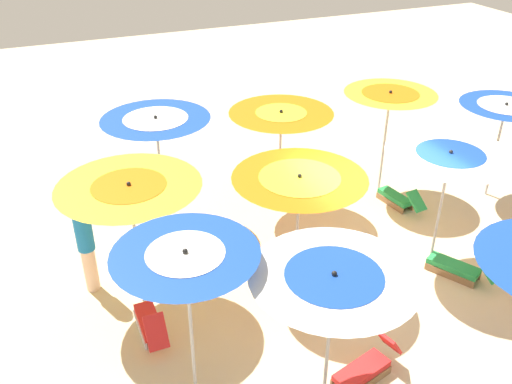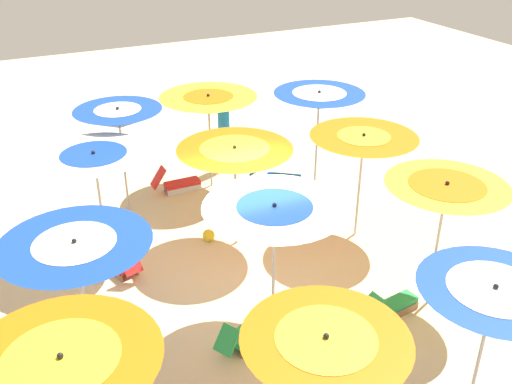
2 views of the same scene
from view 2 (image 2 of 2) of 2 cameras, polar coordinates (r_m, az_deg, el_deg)
ground at (r=11.20m, az=-0.55°, el=-8.84°), size 38.01×38.01×0.04m
beach_umbrella_0 at (r=6.57m, az=-18.31°, el=-16.35°), size 2.09×2.09×2.48m
beach_umbrella_1 at (r=6.79m, az=6.77°, el=-15.14°), size 1.93×1.93×2.29m
beach_umbrella_2 at (r=8.05m, az=22.17°, el=-9.56°), size 1.96×1.96×2.26m
beach_umbrella_3 at (r=8.80m, az=-17.19°, el=-5.55°), size 2.22×2.22×2.21m
beach_umbrella_4 at (r=8.98m, az=1.81°, el=-2.43°), size 2.24×2.24×2.39m
beach_umbrella_5 at (r=9.95m, az=18.04°, el=-0.14°), size 2.01×2.01×2.45m
beach_umbrella_6 at (r=11.43m, az=-15.49°, el=2.81°), size 2.16×2.16×2.27m
beach_umbrella_7 at (r=11.39m, az=-2.07°, el=3.47°), size 2.28×2.28×2.22m
beach_umbrella_8 at (r=11.82m, az=10.43°, el=4.73°), size 2.16×2.16×2.34m
beach_umbrella_9 at (r=13.00m, az=-13.28°, el=7.01°), size 1.90×1.90×2.48m
beach_umbrella_10 at (r=13.85m, az=-4.66°, el=8.49°), size 2.29×2.29×2.38m
beach_umbrella_11 at (r=13.97m, az=6.17°, el=8.88°), size 2.16×2.16×2.43m
lounger_0 at (r=9.79m, az=-0.86°, el=-13.50°), size 0.91×1.27×0.59m
lounger_1 at (r=10.56m, az=13.00°, el=-10.75°), size 0.49×1.29×0.57m
lounger_2 at (r=14.39m, az=-7.66°, el=0.89°), size 0.36×1.20×0.71m
lounger_3 at (r=14.62m, az=2.23°, el=1.53°), size 1.03×1.23×0.60m
lounger_5 at (r=11.67m, az=-13.16°, el=-6.66°), size 1.20×0.65×0.61m
beachgoer_0 at (r=15.13m, az=-3.14°, el=5.72°), size 0.30×0.30×1.88m
beach_ball at (r=12.35m, az=-4.65°, el=-4.26°), size 0.26×0.26×0.26m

